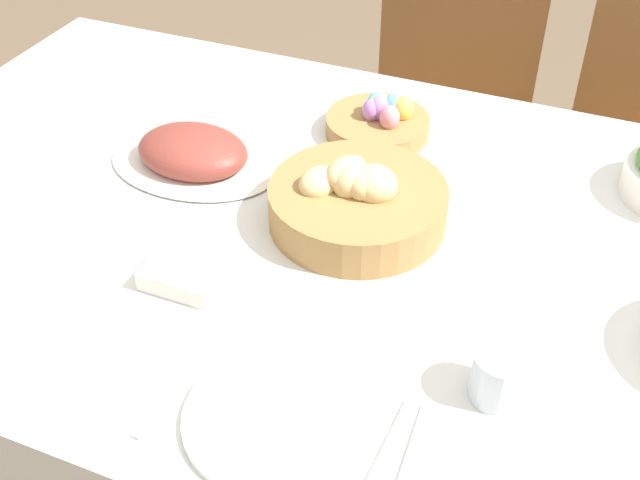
# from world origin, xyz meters

# --- Properties ---
(dining_table) EXTENTS (1.73, 1.06, 0.78)m
(dining_table) POSITION_xyz_m (0.00, 0.00, 0.39)
(dining_table) COLOR silver
(dining_table) RESTS_ON ground
(chair_far_center) EXTENTS (0.47, 0.47, 0.97)m
(chair_far_center) POSITION_xyz_m (-0.03, 0.88, 0.52)
(chair_far_center) COLOR brown
(chair_far_center) RESTS_ON ground
(bread_basket) EXTENTS (0.29, 0.29, 0.11)m
(bread_basket) POSITION_xyz_m (0.03, 0.03, 0.82)
(bread_basket) COLOR #9E7542
(bread_basket) RESTS_ON dining_table
(egg_basket) EXTENTS (0.19, 0.19, 0.08)m
(egg_basket) POSITION_xyz_m (-0.03, 0.30, 0.81)
(egg_basket) COLOR #9E7542
(egg_basket) RESTS_ON dining_table
(ham_platter) EXTENTS (0.31, 0.22, 0.08)m
(ham_platter) POSITION_xyz_m (-0.29, 0.07, 0.80)
(ham_platter) COLOR silver
(ham_platter) RESTS_ON dining_table
(dinner_plate) EXTENTS (0.23, 0.23, 0.01)m
(dinner_plate) POSITION_xyz_m (0.08, -0.38, 0.78)
(dinner_plate) COLOR silver
(dinner_plate) RESTS_ON dining_table
(fork) EXTENTS (0.02, 0.18, 0.00)m
(fork) POSITION_xyz_m (-0.06, -0.38, 0.78)
(fork) COLOR #B7B7BC
(fork) RESTS_ON dining_table
(knife) EXTENTS (0.02, 0.18, 0.00)m
(knife) POSITION_xyz_m (0.22, -0.38, 0.78)
(knife) COLOR #B7B7BC
(knife) RESTS_ON dining_table
(spoon) EXTENTS (0.02, 0.18, 0.00)m
(spoon) POSITION_xyz_m (0.25, -0.38, 0.78)
(spoon) COLOR #B7B7BC
(spoon) RESTS_ON dining_table
(drinking_cup) EXTENTS (0.08, 0.08, 0.07)m
(drinking_cup) POSITION_xyz_m (0.32, -0.24, 0.81)
(drinking_cup) COLOR silver
(drinking_cup) RESTS_ON dining_table
(butter_dish) EXTENTS (0.11, 0.07, 0.03)m
(butter_dish) POSITION_xyz_m (-0.15, -0.21, 0.79)
(butter_dish) COLOR silver
(butter_dish) RESTS_ON dining_table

